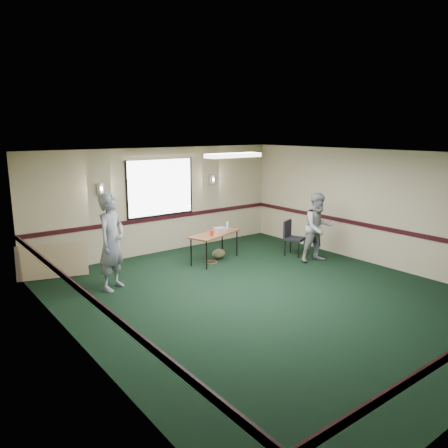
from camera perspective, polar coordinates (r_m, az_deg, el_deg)
ground at (r=8.54m, az=5.38°, el=-9.38°), size 8.00×8.00×0.00m
room_shell at (r=9.73m, az=-2.95°, el=3.00°), size 8.00×8.02×8.00m
folding_table at (r=10.51m, az=-1.21°, el=-1.46°), size 1.50×0.97×0.70m
projector at (r=10.67m, az=-0.50°, el=-0.72°), size 0.30×0.26×0.09m
game_console at (r=10.89m, az=-0.10°, el=-0.59°), size 0.20×0.17×0.04m
red_cup at (r=10.22m, az=-1.59°, el=-1.19°), size 0.09×0.09×0.13m
water_bottle at (r=10.80m, az=0.45°, el=-0.25°), size 0.06×0.06×0.21m
duffel_bag at (r=10.83m, az=-0.70°, el=-3.92°), size 0.43×0.38×0.25m
cable_coil at (r=10.57m, az=-1.64°, el=-5.01°), size 0.31×0.31×0.01m
folded_table at (r=10.12m, az=-21.49°, el=-4.51°), size 1.45×0.63×0.74m
conference_chair at (r=11.19m, az=8.82°, el=-1.44°), size 0.57×0.58×0.89m
person_left at (r=8.88m, az=-14.46°, el=-2.30°), size 0.84×0.78×1.94m
person_right at (r=10.71m, az=12.21°, el=-0.46°), size 0.94×0.81×1.67m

